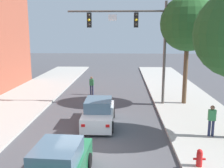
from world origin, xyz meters
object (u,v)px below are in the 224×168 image
(pedestrian_sidewalk_right_walker, at_px, (212,119))
(street_tree_second, at_px, (188,24))
(car_following_green, at_px, (59,167))
(car_lead_white, at_px, (99,113))
(fire_hydrant, at_px, (199,158))
(pedestrian_crossing_road, at_px, (92,85))
(traffic_signal_mast, at_px, (137,34))

(pedestrian_sidewalk_right_walker, bearing_deg, street_tree_second, 89.44)
(car_following_green, height_order, street_tree_second, street_tree_second)
(car_lead_white, relative_size, fire_hydrant, 5.92)
(car_following_green, relative_size, fire_hydrant, 5.99)
(car_lead_white, distance_m, pedestrian_sidewalk_right_walker, 6.30)
(pedestrian_sidewalk_right_walker, distance_m, street_tree_second, 8.25)
(fire_hydrant, bearing_deg, street_tree_second, 81.04)
(pedestrian_crossing_road, relative_size, street_tree_second, 0.21)
(traffic_signal_mast, distance_m, fire_hydrant, 10.97)
(fire_hydrant, relative_size, street_tree_second, 0.09)
(car_following_green, xyz_separation_m, fire_hydrant, (5.33, 1.40, -0.22))
(fire_hydrant, xyz_separation_m, street_tree_second, (1.54, 9.76, 5.57))
(car_following_green, distance_m, street_tree_second, 14.16)
(pedestrian_crossing_road, xyz_separation_m, pedestrian_sidewalk_right_walker, (7.38, -9.60, 0.15))
(pedestrian_sidewalk_right_walker, bearing_deg, pedestrian_crossing_road, 127.57)
(fire_hydrant, bearing_deg, traffic_signal_mast, 102.55)
(car_lead_white, relative_size, pedestrian_sidewalk_right_walker, 2.60)
(car_lead_white, xyz_separation_m, pedestrian_crossing_road, (-1.38, 7.73, 0.19))
(street_tree_second, bearing_deg, fire_hydrant, -98.96)
(car_lead_white, relative_size, street_tree_second, 0.53)
(car_lead_white, height_order, street_tree_second, street_tree_second)
(pedestrian_crossing_road, relative_size, fire_hydrant, 2.28)
(car_lead_white, distance_m, street_tree_second, 9.35)
(car_lead_white, relative_size, car_following_green, 0.99)
(pedestrian_crossing_road, distance_m, street_tree_second, 9.56)
(traffic_signal_mast, bearing_deg, street_tree_second, 2.61)
(pedestrian_crossing_road, xyz_separation_m, street_tree_second, (7.45, -3.04, 5.16))
(traffic_signal_mast, relative_size, car_lead_white, 1.76)
(pedestrian_sidewalk_right_walker, bearing_deg, car_following_green, -145.91)
(street_tree_second, bearing_deg, traffic_signal_mast, -177.39)
(traffic_signal_mast, bearing_deg, car_lead_white, -117.91)
(car_lead_white, bearing_deg, pedestrian_crossing_road, 100.09)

